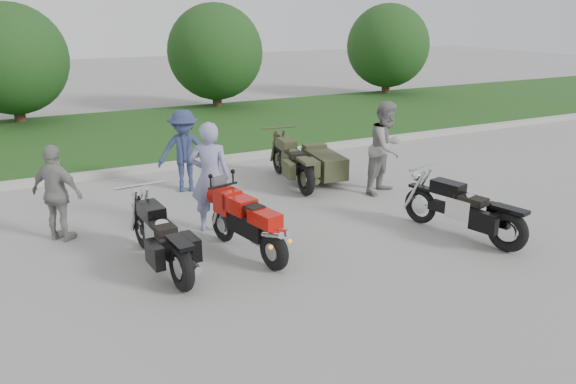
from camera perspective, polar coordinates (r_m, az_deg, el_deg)
name	(u,v)px	position (r m, az deg, el deg)	size (l,w,h in m)	color
ground	(271,263)	(8.82, -1.73, -7.21)	(80.00, 80.00, 0.00)	gray
curb	(168,166)	(14.14, -12.09, 2.59)	(60.00, 0.30, 0.15)	#A9A79F
grass_strip	(132,134)	(18.08, -15.55, 5.69)	(60.00, 8.00, 0.14)	#29531C
tree_mid_left	(11,59)	(20.79, -26.29, 12.00)	(3.60, 3.60, 4.00)	#3F2B1C
tree_mid_right	(215,52)	(22.05, -7.39, 13.92)	(3.60, 3.60, 4.00)	#3F2B1C
tree_far_right	(388,46)	(25.84, 10.11, 14.40)	(3.60, 3.60, 4.00)	#3F2B1C
sportbike_red	(248,222)	(8.87, -4.06, -3.10)	(0.65, 2.01, 0.96)	black
cruiser_left	(163,241)	(8.61, -12.62, -4.86)	(0.51, 2.41, 0.93)	black
cruiser_right	(467,212)	(10.05, 17.73, -1.95)	(0.82, 2.35, 0.92)	black
cruiser_sidecar	(311,164)	(12.63, 2.40, 2.86)	(1.36, 2.47, 0.95)	black
person_stripe	(210,177)	(9.84, -7.90, 1.49)	(0.72, 0.47, 1.96)	#8184AF
person_grey	(386,147)	(12.04, 9.96, 4.48)	(0.95, 0.74, 1.96)	gray
person_denim	(185,151)	(12.17, -10.47, 4.11)	(1.14, 0.66, 1.77)	navy
person_back	(57,193)	(10.13, -22.40, -0.14)	(0.97, 0.41, 1.66)	gray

